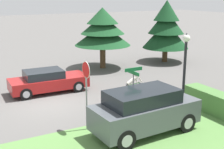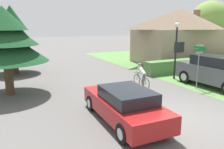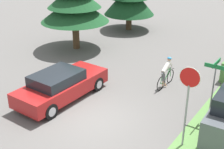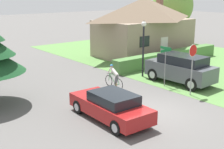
% 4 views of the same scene
% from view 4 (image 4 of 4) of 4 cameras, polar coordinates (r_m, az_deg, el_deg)
% --- Properties ---
extents(ground_plane, '(140.00, 140.00, 0.00)m').
position_cam_4_polar(ground_plane, '(16.12, 7.01, -6.85)').
color(ground_plane, '#5B5956').
extents(grass_verge_right, '(16.00, 36.00, 0.01)m').
position_cam_4_polar(grass_verge_right, '(27.16, 17.99, 1.59)').
color(grass_verge_right, '#568442').
rests_on(grass_verge_right, ground).
extents(cottage_house, '(9.50, 5.70, 5.40)m').
position_cam_4_polar(cottage_house, '(30.03, 5.83, 8.89)').
color(cottage_house, gray).
rests_on(cottage_house, ground).
extents(hedge_row, '(11.75, 0.90, 1.05)m').
position_cam_4_polar(hedge_row, '(26.89, 10.36, 3.08)').
color(hedge_row, '#4C7A3D').
rests_on(hedge_row, ground).
extents(sedan_left_lane, '(1.95, 4.61, 1.38)m').
position_cam_4_polar(sedan_left_lane, '(14.90, -0.25, -5.78)').
color(sedan_left_lane, maroon).
rests_on(sedan_left_lane, ground).
extents(cyclist, '(0.44, 1.79, 1.49)m').
position_cam_4_polar(cyclist, '(19.75, 0.37, -0.40)').
color(cyclist, black).
rests_on(cyclist, ground).
extents(parked_suv_right, '(2.14, 4.69, 1.93)m').
position_cam_4_polar(parked_suv_right, '(21.14, 12.44, 1.06)').
color(parked_suv_right, '#4C5156').
rests_on(parked_suv_right, ground).
extents(stop_sign, '(0.72, 0.07, 3.04)m').
position_cam_4_polar(stop_sign, '(18.56, 14.50, 2.64)').
color(stop_sign, gray).
rests_on(stop_sign, ground).
extents(street_lamp, '(0.35, 0.35, 4.02)m').
position_cam_4_polar(street_lamp, '(22.07, 5.78, 6.41)').
color(street_lamp, black).
rests_on(street_lamp, ground).
extents(street_name_sign, '(0.90, 0.90, 2.57)m').
position_cam_4_polar(street_name_sign, '(20.16, 9.74, 2.82)').
color(street_name_sign, gray).
rests_on(street_name_sign, ground).
extents(deciduous_tree_right, '(4.64, 4.64, 6.77)m').
position_cam_4_polar(deciduous_tree_right, '(37.14, 11.01, 12.22)').
color(deciduous_tree_right, '#4C3823').
rests_on(deciduous_tree_right, ground).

